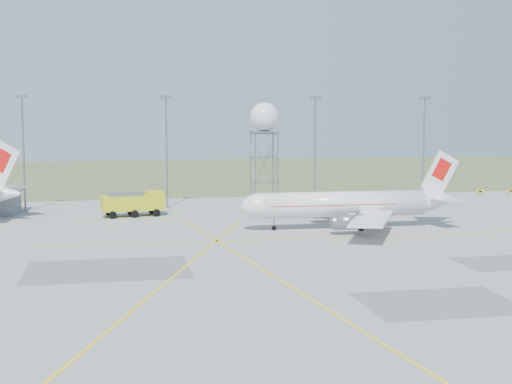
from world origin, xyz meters
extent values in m
plane|color=#A2A19C|center=(0.00, 0.00, 0.00)|extent=(400.00, 400.00, 0.00)
cube|color=#4A5C32|center=(0.00, 140.00, 0.01)|extent=(400.00, 120.00, 0.03)
cylinder|color=slate|center=(-35.00, 66.00, 10.00)|extent=(0.36, 0.36, 20.00)
cube|color=slate|center=(-35.00, 66.00, 20.20)|extent=(2.20, 0.50, 0.60)
cylinder|color=slate|center=(-10.00, 66.00, 10.00)|extent=(0.36, 0.36, 20.00)
cube|color=slate|center=(-10.00, 66.00, 20.20)|extent=(2.20, 0.50, 0.60)
cylinder|color=slate|center=(18.00, 66.00, 10.00)|extent=(0.36, 0.36, 20.00)
cube|color=slate|center=(18.00, 66.00, 20.20)|extent=(2.20, 0.50, 0.60)
cylinder|color=slate|center=(40.00, 66.00, 10.00)|extent=(0.36, 0.36, 20.00)
cube|color=slate|center=(40.00, 66.00, 20.20)|extent=(2.20, 0.50, 0.60)
cylinder|color=black|center=(55.00, 72.00, 0.40)|extent=(0.10, 0.10, 0.80)
cylinder|color=black|center=(56.20, 72.00, 0.40)|extent=(0.10, 0.10, 0.80)
cube|color=yellow|center=(55.60, 72.00, 0.95)|extent=(1.60, 0.15, 0.50)
cube|color=black|center=(55.60, 71.92, 0.95)|extent=(0.80, 0.03, 0.30)
cylinder|color=black|center=(62.00, 72.00, 0.40)|extent=(0.10, 0.10, 0.80)
cube|color=yellow|center=(62.60, 72.00, 0.95)|extent=(1.60, 0.15, 0.50)
cube|color=black|center=(62.60, 71.92, 0.95)|extent=(0.80, 0.03, 0.30)
cylinder|color=silver|center=(14.49, 37.54, 3.67)|extent=(25.16, 4.08, 3.87)
ellipsoid|color=silver|center=(1.93, 37.65, 3.67)|extent=(6.22, 3.92, 3.87)
cube|color=black|center=(0.77, 37.66, 4.25)|extent=(1.48, 2.14, 0.94)
cone|color=silver|center=(29.95, 37.40, 3.96)|extent=(5.83, 3.92, 3.87)
cube|color=silver|center=(29.95, 37.40, 8.02)|extent=(6.19, 0.34, 7.27)
cube|color=red|center=(30.14, 37.40, 8.70)|extent=(3.33, 0.36, 3.73)
cube|color=silver|center=(29.49, 40.50, 4.45)|extent=(3.14, 5.34, 0.17)
cube|color=silver|center=(29.44, 34.32, 4.45)|extent=(3.14, 5.34, 0.17)
cube|color=silver|center=(16.01, 46.22, 2.71)|extent=(10.84, 15.95, 0.35)
cube|color=silver|center=(15.86, 28.83, 2.71)|extent=(11.05, 15.91, 0.35)
cylinder|color=slate|center=(13.57, 43.15, 1.84)|extent=(4.08, 2.26, 2.22)
cylinder|color=slate|center=(13.47, 31.94, 1.84)|extent=(4.08, 2.26, 2.22)
cube|color=red|center=(12.55, 37.56, 3.77)|extent=(19.36, 4.07, 0.12)
cylinder|color=black|center=(3.86, 37.63, 0.43)|extent=(0.68, 0.68, 0.87)
cube|color=black|center=(16.42, 37.52, 0.43)|extent=(1.02, 5.81, 0.87)
cylinder|color=slate|center=(16.42, 37.52, 0.87)|extent=(0.23, 0.23, 1.74)
cone|color=silver|center=(-37.22, 54.93, 4.45)|extent=(7.61, 6.30, 4.35)
cube|color=silver|center=(-37.22, 54.93, 9.02)|extent=(6.66, 2.67, 8.17)
cube|color=red|center=(-37.02, 54.86, 9.78)|extent=(3.65, 1.62, 4.19)
cube|color=silver|center=(-36.55, 58.39, 5.00)|extent=(5.30, 6.80, 0.20)
cylinder|color=slate|center=(5.72, 62.33, 6.92)|extent=(0.26, 0.26, 13.85)
cylinder|color=slate|center=(9.98, 62.33, 6.92)|extent=(0.26, 0.26, 13.85)
cylinder|color=slate|center=(9.98, 66.59, 6.92)|extent=(0.26, 0.26, 13.85)
cylinder|color=slate|center=(5.72, 66.59, 6.92)|extent=(0.26, 0.26, 13.85)
cube|color=slate|center=(7.85, 64.46, 13.85)|extent=(4.86, 4.86, 0.27)
sphere|color=silver|center=(7.85, 64.46, 16.62)|extent=(5.33, 5.33, 5.33)
cube|color=gold|center=(-16.46, 56.25, 2.29)|extent=(10.73, 5.13, 2.52)
cube|color=gold|center=(-12.85, 56.87, 3.32)|extent=(3.25, 3.62, 1.60)
cube|color=black|center=(-12.06, 57.01, 3.43)|extent=(0.62, 2.95, 1.14)
cube|color=slate|center=(-17.58, 56.05, 3.78)|extent=(6.10, 3.68, 0.46)
camera|label=1|loc=(-18.56, -64.44, 17.36)|focal=50.00mm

